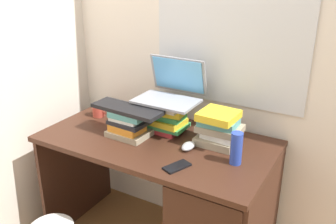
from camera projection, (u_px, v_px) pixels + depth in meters
name	position (u px, v px, depth m)	size (l,w,h in m)	color
wall_back	(190.00, 32.00, 2.20)	(6.00, 0.06, 2.60)	silver
wall_left	(39.00, 29.00, 2.28)	(0.05, 6.00, 2.60)	beige
desk	(205.00, 210.00, 2.05)	(1.30, 0.69, 0.76)	#381E14
book_stack_tall	(166.00, 117.00, 2.15)	(0.25, 0.18, 0.18)	#B22D33
book_stack_keyboard_riser	(129.00, 124.00, 2.10)	(0.23, 0.19, 0.15)	gray
book_stack_side	(219.00, 128.00, 1.99)	(0.24, 0.20, 0.19)	gray
laptop	(171.00, 90.00, 2.15)	(0.35, 0.29, 0.24)	gray
keyboard	(127.00, 109.00, 2.07)	(0.42, 0.14, 0.02)	black
computer_mouse	(188.00, 146.00, 1.97)	(0.06, 0.10, 0.04)	#A5A8AD
mug	(99.00, 110.00, 2.38)	(0.11, 0.08, 0.09)	#B23F33
water_bottle	(236.00, 148.00, 1.81)	(0.06, 0.06, 0.17)	#263FA5
cell_phone	(177.00, 166.00, 1.80)	(0.07, 0.14, 0.01)	black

